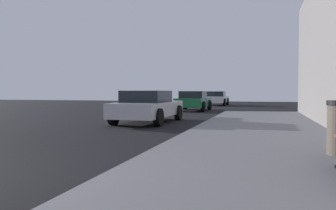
# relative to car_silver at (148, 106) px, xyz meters

# --- Properties ---
(car_silver) EXTENTS (1.95, 4.46, 1.27)m
(car_silver) POSITION_rel_car_silver_xyz_m (0.00, 0.00, 0.00)
(car_silver) COLOR #B7B7BF
(car_silver) RESTS_ON ground_plane
(car_green) EXTENTS (1.93, 4.01, 1.27)m
(car_green) POSITION_rel_car_silver_xyz_m (0.01, 8.95, -0.00)
(car_green) COLOR #196638
(car_green) RESTS_ON ground_plane
(car_white) EXTENTS (2.04, 4.37, 1.27)m
(car_white) POSITION_rel_car_silver_xyz_m (0.24, 18.09, 0.00)
(car_white) COLOR white
(car_white) RESTS_ON ground_plane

